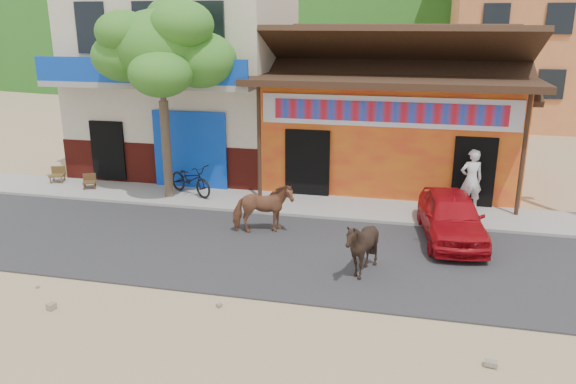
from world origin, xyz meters
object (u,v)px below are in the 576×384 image
at_px(cow_dark, 362,247).
at_px(scooter, 190,179).
at_px(cafe_chair_left, 56,168).
at_px(cow_tan, 263,209).
at_px(tree, 163,101).
at_px(pedestrian, 471,180).
at_px(red_car, 452,216).
at_px(cafe_chair_right, 89,176).

relative_size(cow_dark, scooter, 0.70).
bearing_deg(cafe_chair_left, cow_tan, -37.30).
xyz_separation_m(tree, scooter, (0.60, 0.32, -2.50)).
distance_m(cow_tan, scooter, 3.97).
bearing_deg(pedestrian, scooter, -13.69).
relative_size(red_car, cafe_chair_right, 4.11).
height_order(scooter, cafe_chair_left, scooter).
xyz_separation_m(scooter, cafe_chair_right, (-3.51, -0.14, -0.06)).
bearing_deg(cafe_chair_right, tree, -31.09).
relative_size(cow_tan, cow_dark, 1.18).
bearing_deg(tree, cafe_chair_left, 172.26).
relative_size(red_car, cafe_chair_left, 3.71).
relative_size(pedestrian, cafe_chair_right, 2.06).
relative_size(scooter, pedestrian, 1.05).
height_order(tree, red_car, tree).
distance_m(pedestrian, cafe_chair_right, 12.04).
distance_m(red_car, cafe_chair_right, 11.53).
xyz_separation_m(red_car, cafe_chair_left, (-12.89, 2.15, -0.05)).
bearing_deg(pedestrian, tree, -11.89).
bearing_deg(cafe_chair_left, cow_dark, -42.16).
xyz_separation_m(cow_dark, cafe_chair_right, (-9.38, 4.40, -0.15)).
distance_m(cow_dark, scooter, 7.42).
relative_size(tree, scooter, 3.18).
bearing_deg(red_car, scooter, 159.68).
xyz_separation_m(tree, red_car, (8.49, -1.55, -2.47)).
bearing_deg(scooter, tree, 146.53).
height_order(cow_tan, red_car, cow_tan).
distance_m(cow_dark, pedestrian, 5.66).
bearing_deg(cafe_chair_left, cafe_chair_right, -34.03).
relative_size(scooter, cafe_chair_left, 1.95).
xyz_separation_m(scooter, cafe_chair_left, (-5.00, 0.28, -0.01)).
relative_size(red_car, pedestrian, 2.00).
height_order(tree, scooter, tree).
distance_m(cow_tan, cafe_chair_right, 7.00).
height_order(cafe_chair_left, cafe_chair_right, cafe_chair_left).
bearing_deg(tree, cafe_chair_right, 176.50).
height_order(tree, cow_dark, tree).
bearing_deg(cow_dark, tree, -153.51).
bearing_deg(scooter, cow_tan, -100.71).
bearing_deg(cow_tan, red_car, -104.34).
bearing_deg(pedestrian, cafe_chair_left, -16.02).
bearing_deg(cafe_chair_left, red_car, -27.71).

